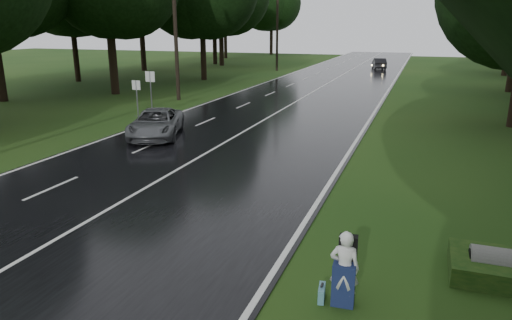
{
  "coord_description": "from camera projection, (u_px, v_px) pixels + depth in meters",
  "views": [
    {
      "loc": [
        8.59,
        -9.7,
        5.38
      ],
      "look_at": [
        3.62,
        4.14,
        1.1
      ],
      "focal_mm": 32.66,
      "sensor_mm": 36.0,
      "label": 1
    }
  ],
  "objects": [
    {
      "name": "tree_right_f",
      "position": [
        504.0,
        76.0,
        51.24
      ],
      "size": [
        8.35,
        8.35,
        13.05
      ],
      "primitive_type": null,
      "color": "black",
      "rests_on": "ground"
    },
    {
      "name": "tree_left_d",
      "position": [
        116.0,
        94.0,
        37.69
      ],
      "size": [
        10.25,
        10.25,
        16.02
      ],
      "primitive_type": null,
      "color": "black",
      "rests_on": "ground"
    },
    {
      "name": "far_car",
      "position": [
        379.0,
        64.0,
        58.38
      ],
      "size": [
        2.25,
        4.27,
        1.34
      ],
      "primitive_type": "imported",
      "rotation": [
        0.0,
        0.0,
        3.36
      ],
      "color": "black",
      "rests_on": "road"
    },
    {
      "name": "road",
      "position": [
        285.0,
        108.0,
        31.13
      ],
      "size": [
        12.0,
        140.0,
        0.04
      ],
      "primitive_type": "cube",
      "color": "black",
      "rests_on": "ground"
    },
    {
      "name": "tree_right_d",
      "position": [
        512.0,
        127.0,
        25.56
      ],
      "size": [
        7.9,
        7.9,
        12.34
      ],
      "primitive_type": null,
      "color": "black",
      "rests_on": "ground"
    },
    {
      "name": "road_sign_a",
      "position": [
        139.0,
        119.0,
        27.66
      ],
      "size": [
        0.55,
        0.1,
        2.27
      ],
      "primitive_type": null,
      "color": "white",
      "rests_on": "ground"
    },
    {
      "name": "tree_left_e",
      "position": [
        204.0,
        80.0,
        47.45
      ],
      "size": [
        9.87,
        9.87,
        15.42
      ],
      "primitive_type": null,
      "color": "black",
      "rests_on": "ground"
    },
    {
      "name": "tree_left_f",
      "position": [
        222.0,
        65.0,
        64.09
      ],
      "size": [
        10.13,
        10.13,
        15.83
      ],
      "primitive_type": null,
      "color": "black",
      "rests_on": "ground"
    },
    {
      "name": "grey_car",
      "position": [
        156.0,
        123.0,
        22.97
      ],
      "size": [
        3.79,
        5.3,
        1.34
      ],
      "primitive_type": "imported",
      "rotation": [
        0.0,
        0.0,
        0.36
      ],
      "color": "#56585B",
      "rests_on": "road"
    },
    {
      "name": "tree_right_e",
      "position": [
        509.0,
        92.0,
        38.88
      ],
      "size": [
        9.2,
        9.2,
        14.37
      ],
      "primitive_type": null,
      "color": "black",
      "rests_on": "ground"
    },
    {
      "name": "suitcase",
      "position": [
        322.0,
        293.0,
        9.43
      ],
      "size": [
        0.18,
        0.44,
        0.31
      ],
      "primitive_type": "cube",
      "rotation": [
        0.0,
        0.0,
        0.13
      ],
      "color": "teal",
      "rests_on": "ground"
    },
    {
      "name": "ground",
      "position": [
        85.0,
        224.0,
        13.06
      ],
      "size": [
        160.0,
        160.0,
        0.0
      ],
      "primitive_type": "plane",
      "color": "#223F12",
      "rests_on": "ground"
    },
    {
      "name": "lane_center",
      "position": [
        285.0,
        108.0,
        31.12
      ],
      "size": [
        0.12,
        140.0,
        0.01
      ],
      "primitive_type": "cube",
      "color": "silver",
      "rests_on": "road"
    },
    {
      "name": "culvert",
      "position": [
        501.0,
        278.0,
        10.27
      ],
      "size": [
        1.38,
        0.69,
        0.69
      ],
      "primitive_type": "cylinder",
      "rotation": [
        0.0,
        1.57,
        0.0
      ],
      "color": "slate",
      "rests_on": "ground"
    },
    {
      "name": "hitchhiker",
      "position": [
        344.0,
        271.0,
        9.12
      ],
      "size": [
        0.61,
        0.55,
        1.59
      ],
      "color": "silver",
      "rests_on": "ground"
    },
    {
      "name": "utility_pole_mid",
      "position": [
        179.0,
        100.0,
        34.65
      ],
      "size": [
        1.8,
        0.28,
        10.26
      ],
      "primitive_type": null,
      "color": "black",
      "rests_on": "ground"
    },
    {
      "name": "road_sign_b",
      "position": [
        152.0,
        114.0,
        29.05
      ],
      "size": [
        0.64,
        0.1,
        2.66
      ],
      "primitive_type": null,
      "color": "white",
      "rests_on": "ground"
    },
    {
      "name": "utility_pole_far",
      "position": [
        277.0,
        71.0,
        56.85
      ],
      "size": [
        1.8,
        0.28,
        10.26
      ],
      "primitive_type": null,
      "color": "black",
      "rests_on": "ground"
    }
  ]
}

